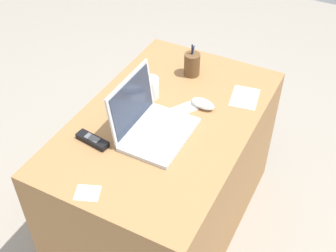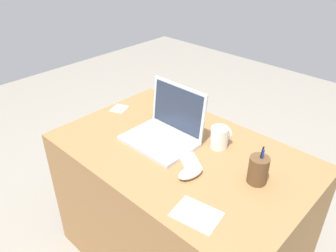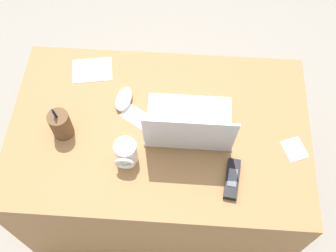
{
  "view_description": "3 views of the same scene",
  "coord_description": "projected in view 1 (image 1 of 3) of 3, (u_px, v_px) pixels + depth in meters",
  "views": [
    {
      "loc": [
        -1.28,
        -0.67,
        1.95
      ],
      "look_at": [
        -0.1,
        -0.06,
        0.77
      ],
      "focal_mm": 47.06,
      "sensor_mm": 36.0,
      "label": 1
    },
    {
      "loc": [
        0.79,
        -0.92,
        1.57
      ],
      "look_at": [
        -0.07,
        -0.01,
        0.81
      ],
      "focal_mm": 35.66,
      "sensor_mm": 36.0,
      "label": 2
    },
    {
      "loc": [
        -0.08,
        0.76,
        2.04
      ],
      "look_at": [
        -0.04,
        0.02,
        0.77
      ],
      "focal_mm": 43.58,
      "sensor_mm": 36.0,
      "label": 3
    }
  ],
  "objects": [
    {
      "name": "ground_plane",
      "position": [
        167.0,
        218.0,
        2.37
      ],
      "size": [
        6.0,
        6.0,
        0.0
      ],
      "primitive_type": "plane",
      "color": "gray"
    },
    {
      "name": "paper_note_near_laptop",
      "position": [
        245.0,
        97.0,
        2.01
      ],
      "size": [
        0.18,
        0.14,
        0.0
      ],
      "primitive_type": "cube",
      "rotation": [
        0.0,
        0.0,
        0.17
      ],
      "color": "white",
      "rests_on": "desk"
    },
    {
      "name": "cordless_phone",
      "position": [
        93.0,
        140.0,
        1.78
      ],
      "size": [
        0.06,
        0.15,
        0.03
      ],
      "color": "black",
      "rests_on": "desk"
    },
    {
      "name": "desk",
      "position": [
        166.0,
        174.0,
        2.14
      ],
      "size": [
        1.14,
        0.72,
        0.71
      ],
      "primitive_type": "cube",
      "color": "#9E7042",
      "rests_on": "ground"
    },
    {
      "name": "paper_note_left",
      "position": [
        183.0,
        109.0,
        1.95
      ],
      "size": [
        0.14,
        0.12,
        0.0
      ],
      "primitive_type": "cube",
      "rotation": [
        0.0,
        0.0,
        -0.55
      ],
      "color": "white",
      "rests_on": "desk"
    },
    {
      "name": "computer_mouse",
      "position": [
        203.0,
        104.0,
        1.95
      ],
      "size": [
        0.08,
        0.12,
        0.04
      ],
      "primitive_type": "ellipsoid",
      "rotation": [
        0.0,
        0.0,
        -0.15
      ],
      "color": "white",
      "rests_on": "desk"
    },
    {
      "name": "laptop",
      "position": [
        151.0,
        124.0,
        1.8
      ],
      "size": [
        0.32,
        0.26,
        0.25
      ],
      "color": "silver",
      "rests_on": "desk"
    },
    {
      "name": "coffee_mug_white",
      "position": [
        149.0,
        87.0,
        1.99
      ],
      "size": [
        0.08,
        0.09,
        0.1
      ],
      "color": "white",
      "rests_on": "desk"
    },
    {
      "name": "paper_note_right",
      "position": [
        88.0,
        193.0,
        1.59
      ],
      "size": [
        0.1,
        0.11,
        0.0
      ],
      "primitive_type": "cube",
      "rotation": [
        0.0,
        0.0,
        0.38
      ],
      "color": "white",
      "rests_on": "desk"
    },
    {
      "name": "pen_holder",
      "position": [
        192.0,
        64.0,
        2.11
      ],
      "size": [
        0.08,
        0.08,
        0.16
      ],
      "color": "brown",
      "rests_on": "desk"
    }
  ]
}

